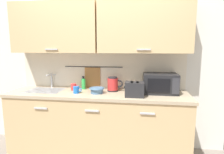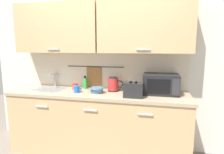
# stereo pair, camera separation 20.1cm
# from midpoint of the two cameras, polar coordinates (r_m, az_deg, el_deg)

# --- Properties ---
(counter_unit) EXTENTS (2.53, 0.64, 0.90)m
(counter_unit) POSITION_cam_midpoint_polar(r_m,az_deg,el_deg) (2.81, -2.47, -13.44)
(counter_unit) COLOR tan
(counter_unit) RESTS_ON ground
(back_wall_assembly) EXTENTS (3.70, 0.41, 2.50)m
(back_wall_assembly) POSITION_cam_midpoint_polar(r_m,az_deg,el_deg) (2.82, -1.18, 8.92)
(back_wall_assembly) COLOR silver
(back_wall_assembly) RESTS_ON ground
(sink_faucet) EXTENTS (0.09, 0.17, 0.22)m
(sink_faucet) POSITION_cam_midpoint_polar(r_m,az_deg,el_deg) (3.13, -15.31, -0.19)
(sink_faucet) COLOR #B2B5BA
(sink_faucet) RESTS_ON counter_unit
(microwave) EXTENTS (0.46, 0.35, 0.27)m
(microwave) POSITION_cam_midpoint_polar(r_m,az_deg,el_deg) (2.66, 16.65, -2.06)
(microwave) COLOR black
(microwave) RESTS_ON counter_unit
(electric_kettle) EXTENTS (0.23, 0.16, 0.21)m
(electric_kettle) POSITION_cam_midpoint_polar(r_m,az_deg,el_deg) (2.71, 2.58, -2.21)
(electric_kettle) COLOR black
(electric_kettle) RESTS_ON counter_unit
(dish_soap_bottle) EXTENTS (0.06, 0.06, 0.20)m
(dish_soap_bottle) POSITION_cam_midpoint_polar(r_m,az_deg,el_deg) (2.89, -6.18, -1.83)
(dish_soap_bottle) COLOR green
(dish_soap_bottle) RESTS_ON counter_unit
(mug_near_sink) EXTENTS (0.12, 0.08, 0.09)m
(mug_near_sink) POSITION_cam_midpoint_polar(r_m,az_deg,el_deg) (2.67, -8.49, -3.68)
(mug_near_sink) COLOR blue
(mug_near_sink) RESTS_ON counter_unit
(mixing_bowl) EXTENTS (0.21, 0.21, 0.08)m
(mixing_bowl) POSITION_cam_midpoint_polar(r_m,az_deg,el_deg) (2.62, -2.44, -3.90)
(mixing_bowl) COLOR #4C7093
(mixing_bowl) RESTS_ON counter_unit
(toaster) EXTENTS (0.26, 0.17, 0.19)m
(toaster) POSITION_cam_midpoint_polar(r_m,az_deg,el_deg) (2.42, 8.86, -3.83)
(toaster) COLOR #232326
(toaster) RESTS_ON counter_unit
(mug_by_kettle) EXTENTS (0.12, 0.08, 0.09)m
(mug_by_kettle) POSITION_cam_midpoint_polar(r_m,az_deg,el_deg) (2.86, -9.07, -2.82)
(mug_by_kettle) COLOR red
(mug_by_kettle) RESTS_ON counter_unit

